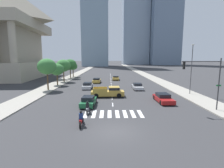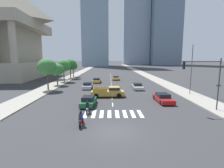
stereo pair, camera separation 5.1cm
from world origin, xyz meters
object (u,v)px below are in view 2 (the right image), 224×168
motorcycle_trailing (81,120)px  traffic_signal_near (206,75)px  sedan_red_5 (163,98)px  motorcycle_lead (88,108)px  pickup_truck (109,92)px  street_tree_fifth (73,66)px  street_tree_nearest (47,67)px  street_tree_third (64,66)px  sedan_green_0 (88,101)px  sedan_gold_2 (116,78)px  sedan_silver_3 (137,86)px  street_lamp_east (192,66)px  sedan_gold_1 (97,81)px  street_tree_second (57,69)px  sedan_silver_4 (88,86)px  street_tree_fourth (70,65)px

motorcycle_trailing → traffic_signal_near: traffic_signal_near is taller
motorcycle_trailing → sedan_red_5: size_ratio=0.45×
motorcycle_lead → sedan_red_5: size_ratio=0.44×
pickup_truck → street_tree_fifth: bearing=110.6°
motorcycle_trailing → street_tree_nearest: bearing=26.2°
motorcycle_trailing → street_tree_third: (-9.60, 30.67, 3.83)m
motorcycle_lead → pickup_truck: (2.53, 8.72, 0.23)m
street_tree_fifth → motorcycle_trailing: bearing=-77.4°
sedan_green_0 → sedan_gold_2: size_ratio=0.97×
sedan_red_5 → street_tree_third: bearing=-138.6°
sedan_silver_3 → street_lamp_east: size_ratio=0.52×
sedan_silver_3 → sedan_red_5: 10.83m
street_lamp_east → street_tree_nearest: 27.01m
sedan_gold_1 → street_lamp_east: bearing=-128.8°
street_tree_second → street_tree_third: 5.99m
sedan_green_0 → sedan_gold_2: (4.78, 27.80, -0.03)m
traffic_signal_near → motorcycle_lead: bearing=2.4°
sedan_gold_2 → pickup_truck: bearing=-2.9°
sedan_silver_4 → street_lamp_east: (18.96, -6.37, 4.49)m
motorcycle_lead → pickup_truck: 9.08m
sedan_silver_3 → street_tree_fifth: bearing=-141.6°
motorcycle_lead → street_tree_fourth: size_ratio=0.35×
street_tree_fourth → sedan_green_0: bearing=-73.3°
motorcycle_trailing → street_tree_nearest: 21.16m
sedan_silver_3 → sedan_green_0: bearing=-34.6°
motorcycle_lead → pickup_truck: bearing=-17.4°
pickup_truck → sedan_silver_4: size_ratio=1.22×
sedan_red_5 → motorcycle_trailing: bearing=-51.8°
sedan_silver_3 → street_tree_second: size_ratio=0.90×
motorcycle_lead → sedan_silver_3: bearing=-29.5°
sedan_gold_2 → sedan_silver_3: 15.93m
street_tree_third → motorcycle_trailing: bearing=-72.6°
street_tree_nearest → street_tree_fifth: size_ratio=1.28×
sedan_green_0 → sedan_red_5: bearing=-78.0°
street_tree_fourth → traffic_signal_near: bearing=-55.2°
street_tree_fourth → street_tree_fifth: (0.00, 4.27, -0.71)m
sedan_gold_2 → sedan_silver_4: (-6.55, -14.51, 0.03)m
sedan_gold_1 → traffic_signal_near: traffic_signal_near is taller
pickup_truck → sedan_gold_1: bearing=99.8°
motorcycle_trailing → sedan_gold_2: 35.17m
motorcycle_lead → sedan_silver_3: (8.43, 15.66, -0.02)m
street_lamp_east → sedan_silver_3: bearing=147.2°
sedan_gold_1 → pickup_truck: bearing=-167.2°
pickup_truck → street_tree_third: (-12.28, 18.18, 3.60)m
motorcycle_lead → street_tree_nearest: size_ratio=0.34×
sedan_silver_3 → street_tree_fourth: (-18.18, 19.15, 3.84)m
street_tree_nearest → street_tree_third: size_ratio=1.05×
traffic_signal_near → street_tree_nearest: size_ratio=1.01×
street_tree_second → sedan_green_0: bearing=-61.8°
street_tree_nearest → sedan_silver_3: bearing=3.3°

